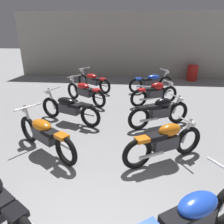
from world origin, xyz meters
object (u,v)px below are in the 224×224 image
at_px(motorcycle_right_row_3, 155,93).
at_px(oil_drum, 192,73).
at_px(motorcycle_right_row_2, 160,111).
at_px(motorcycle_right_row_4, 151,82).
at_px(motorcycle_right_row_0, 191,219).
at_px(motorcycle_right_row_1, 165,142).
at_px(motorcycle_left_row_1, 45,134).
at_px(motorcycle_left_row_2, 69,108).
at_px(motorcycle_left_row_4, 93,81).
at_px(motorcycle_left_row_3, 85,92).

distance_m(motorcycle_right_row_3, oil_drum, 4.96).
bearing_deg(motorcycle_right_row_2, motorcycle_right_row_4, 89.53).
relative_size(motorcycle_right_row_0, motorcycle_right_row_1, 1.06).
bearing_deg(motorcycle_left_row_1, motorcycle_left_row_2, 88.35).
bearing_deg(motorcycle_left_row_1, oil_drum, 56.70).
relative_size(motorcycle_right_row_2, motorcycle_right_row_3, 1.00).
xyz_separation_m(motorcycle_left_row_1, motorcycle_right_row_2, (2.72, 1.66, 0.01)).
height_order(motorcycle_left_row_4, motorcycle_right_row_4, same).
height_order(motorcycle_left_row_1, motorcycle_left_row_2, same).
xyz_separation_m(motorcycle_left_row_4, oil_drum, (5.07, 2.59, -0.03)).
height_order(motorcycle_right_row_1, oil_drum, motorcycle_right_row_1).
bearing_deg(motorcycle_left_row_2, motorcycle_left_row_3, 87.68).
xyz_separation_m(motorcycle_right_row_0, oil_drum, (2.46, 9.84, -0.03)).
relative_size(motorcycle_left_row_2, motorcycle_right_row_0, 1.09).
xyz_separation_m(motorcycle_left_row_4, motorcycle_right_row_1, (2.55, -5.35, 0.01)).
xyz_separation_m(motorcycle_right_row_0, motorcycle_right_row_1, (-0.06, 1.90, 0.01)).
height_order(motorcycle_right_row_0, motorcycle_right_row_3, motorcycle_right_row_0).
distance_m(motorcycle_right_row_4, oil_drum, 3.47).
distance_m(motorcycle_left_row_2, motorcycle_right_row_1, 3.14).
bearing_deg(motorcycle_right_row_0, oil_drum, 75.97).
distance_m(motorcycle_left_row_2, oil_drum, 8.02).
distance_m(motorcycle_left_row_1, motorcycle_right_row_4, 6.04).
bearing_deg(motorcycle_left_row_2, motorcycle_right_row_1, -34.20).
bearing_deg(motorcycle_left_row_4, oil_drum, 27.07).
height_order(motorcycle_left_row_1, motorcycle_right_row_1, motorcycle_left_row_1).
bearing_deg(motorcycle_left_row_3, motorcycle_right_row_2, -35.03).
distance_m(motorcycle_right_row_0, motorcycle_right_row_4, 7.35).
bearing_deg(motorcycle_left_row_4, motorcycle_right_row_3, -33.36).
distance_m(motorcycle_left_row_2, motorcycle_right_row_4, 4.57).
xyz_separation_m(motorcycle_left_row_1, motorcycle_right_row_4, (2.75, 5.37, 0.00)).
distance_m(motorcycle_left_row_4, motorcycle_right_row_3, 3.17).
bearing_deg(motorcycle_left_row_1, motorcycle_right_row_1, -1.62).
xyz_separation_m(motorcycle_right_row_1, oil_drum, (2.52, 7.94, -0.03)).
xyz_separation_m(motorcycle_left_row_2, motorcycle_right_row_2, (2.67, -0.02, 0.01)).
relative_size(motorcycle_left_row_4, motorcycle_right_row_4, 0.89).
relative_size(motorcycle_left_row_2, motorcycle_right_row_3, 1.13).
height_order(motorcycle_right_row_3, motorcycle_right_row_4, motorcycle_right_row_4).
bearing_deg(motorcycle_right_row_3, motorcycle_right_row_2, -90.67).
relative_size(motorcycle_left_row_4, motorcycle_right_row_2, 0.99).
xyz_separation_m(motorcycle_right_row_4, oil_drum, (2.41, 2.49, -0.03)).
height_order(motorcycle_right_row_2, motorcycle_right_row_3, same).
distance_m(motorcycle_left_row_2, motorcycle_right_row_0, 4.53).
height_order(motorcycle_left_row_2, motorcycle_right_row_1, motorcycle_left_row_2).
distance_m(motorcycle_left_row_4, motorcycle_right_row_2, 4.46).
xyz_separation_m(motorcycle_left_row_1, oil_drum, (5.17, 7.86, -0.03)).
relative_size(motorcycle_left_row_2, motorcycle_right_row_4, 1.01).
height_order(motorcycle_right_row_1, motorcycle_right_row_3, same).
bearing_deg(oil_drum, motorcycle_left_row_1, -123.30).
bearing_deg(motorcycle_right_row_3, motorcycle_right_row_1, -91.61).
xyz_separation_m(motorcycle_right_row_2, oil_drum, (2.44, 6.20, -0.03)).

